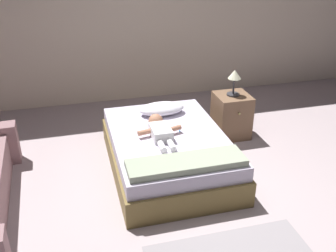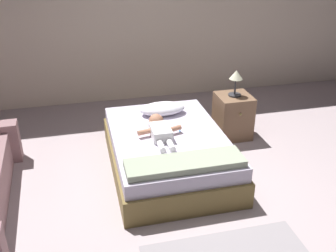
% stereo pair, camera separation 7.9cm
% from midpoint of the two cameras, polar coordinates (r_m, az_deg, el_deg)
% --- Properties ---
extents(ground_plane, '(8.00, 8.00, 0.00)m').
position_cam_midpoint_polar(ground_plane, '(3.97, 6.40, -11.41)').
color(ground_plane, '#B2A0A4').
extents(wall_behind_bed, '(8.00, 0.12, 2.82)m').
position_cam_midpoint_polar(wall_behind_bed, '(6.12, -2.71, 16.88)').
color(wall_behind_bed, beige).
rests_on(wall_behind_bed, ground_plane).
extents(bed, '(1.27, 1.84, 0.44)m').
position_cam_midpoint_polar(bed, '(4.39, 0.52, -3.79)').
color(bed, brown).
rests_on(bed, ground_plane).
extents(pillow, '(0.56, 0.31, 0.14)m').
position_cam_midpoint_polar(pillow, '(4.73, -0.34, 2.58)').
color(pillow, white).
rests_on(pillow, bed).
extents(baby, '(0.50, 0.66, 0.17)m').
position_cam_midpoint_polar(baby, '(4.23, -0.71, -0.55)').
color(baby, white).
rests_on(baby, bed).
extents(toothbrush, '(0.03, 0.16, 0.02)m').
position_cam_midpoint_polar(toothbrush, '(4.40, 2.14, -0.28)').
color(toothbrush, '#3397E8').
rests_on(toothbrush, bed).
extents(nightstand, '(0.43, 0.46, 0.58)m').
position_cam_midpoint_polar(nightstand, '(5.14, 9.98, 1.46)').
color(nightstand, brown).
rests_on(nightstand, ground_plane).
extents(lamp, '(0.17, 0.17, 0.34)m').
position_cam_midpoint_polar(lamp, '(4.94, 10.45, 6.98)').
color(lamp, '#333338').
rests_on(lamp, nightstand).
extents(blanket, '(1.15, 0.33, 0.07)m').
position_cam_midpoint_polar(blanket, '(3.69, 3.14, -5.51)').
color(blanket, '#9BA68C').
rests_on(blanket, bed).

